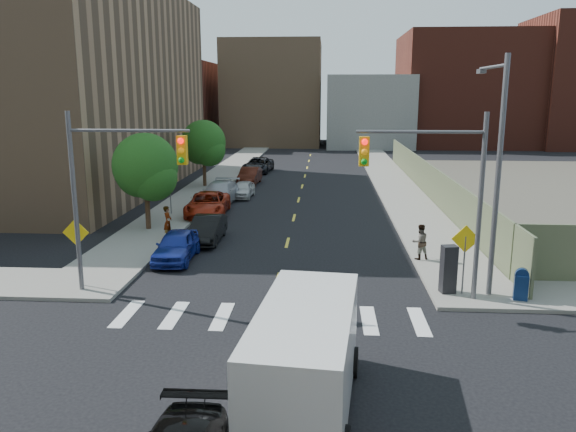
# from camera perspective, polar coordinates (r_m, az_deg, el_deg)

# --- Properties ---
(ground) EXTENTS (160.00, 160.00, 0.00)m
(ground) POSITION_cam_1_polar(r_m,az_deg,el_deg) (16.23, -3.58, -15.72)
(ground) COLOR black
(ground) RESTS_ON ground
(sidewalk_nw) EXTENTS (3.50, 73.00, 0.15)m
(sidewalk_nw) POSITION_cam_1_polar(r_m,az_deg,el_deg) (57.03, -5.97, 4.72)
(sidewalk_nw) COLOR gray
(sidewalk_nw) RESTS_ON ground
(sidewalk_ne) EXTENTS (3.50, 73.00, 0.15)m
(sidewalk_ne) POSITION_cam_1_polar(r_m,az_deg,el_deg) (56.50, 9.77, 4.53)
(sidewalk_ne) COLOR gray
(sidewalk_ne) RESTS_ON ground
(fence_north) EXTENTS (0.12, 44.00, 2.50)m
(fence_north) POSITION_cam_1_polar(r_m,az_deg,el_deg) (43.35, 14.03, 3.56)
(fence_north) COLOR #596043
(fence_north) RESTS_ON ground
(building_nw) EXTENTS (22.00, 30.00, 16.00)m
(building_nw) POSITION_cam_1_polar(r_m,az_deg,el_deg) (50.25, -25.13, 11.68)
(building_nw) COLOR #8C6B4C
(building_nw) RESTS_ON ground
(bg_bldg_west) EXTENTS (14.00, 18.00, 12.00)m
(bg_bldg_west) POSITION_cam_1_polar(r_m,az_deg,el_deg) (87.54, -12.24, 11.06)
(bg_bldg_west) COLOR #592319
(bg_bldg_west) RESTS_ON ground
(bg_bldg_midwest) EXTENTS (14.00, 16.00, 15.00)m
(bg_bldg_midwest) POSITION_cam_1_polar(r_m,az_deg,el_deg) (86.55, -1.43, 12.32)
(bg_bldg_midwest) COLOR #8C6B4C
(bg_bldg_midwest) RESTS_ON ground
(bg_bldg_center) EXTENTS (12.00, 16.00, 10.00)m
(bg_bldg_center) POSITION_cam_1_polar(r_m,az_deg,el_deg) (84.45, 8.12, 10.50)
(bg_bldg_center) COLOR gray
(bg_bldg_center) RESTS_ON ground
(bg_bldg_east) EXTENTS (18.00, 18.00, 16.00)m
(bg_bldg_east) POSITION_cam_1_polar(r_m,az_deg,el_deg) (88.49, 17.37, 12.10)
(bg_bldg_east) COLOR #592319
(bg_bldg_east) RESTS_ON ground
(signal_nw) EXTENTS (4.59, 0.30, 7.00)m
(signal_nw) POSITION_cam_1_polar(r_m,az_deg,el_deg) (21.91, -17.41, 3.66)
(signal_nw) COLOR #59595E
(signal_nw) RESTS_ON ground
(signal_ne) EXTENTS (4.59, 0.30, 7.00)m
(signal_ne) POSITION_cam_1_polar(r_m,az_deg,el_deg) (20.82, 15.06, 3.37)
(signal_ne) COLOR #59595E
(signal_ne) RESTS_ON ground
(streetlight_ne) EXTENTS (0.25, 3.70, 9.00)m
(streetlight_ne) POSITION_cam_1_polar(r_m,az_deg,el_deg) (22.13, 20.37, 5.34)
(streetlight_ne) COLOR #59595E
(streetlight_ne) RESTS_ON ground
(warn_sign_nw) EXTENTS (1.06, 0.06, 2.83)m
(warn_sign_nw) POSITION_cam_1_polar(r_m,az_deg,el_deg) (23.55, -20.70, -2.29)
(warn_sign_nw) COLOR #59595E
(warn_sign_nw) RESTS_ON ground
(warn_sign_ne) EXTENTS (1.06, 0.06, 2.83)m
(warn_sign_ne) POSITION_cam_1_polar(r_m,az_deg,el_deg) (22.08, 17.54, -3.01)
(warn_sign_ne) COLOR #59595E
(warn_sign_ne) RESTS_ON ground
(warn_sign_midwest) EXTENTS (1.06, 0.06, 2.83)m
(warn_sign_midwest) POSITION_cam_1_polar(r_m,az_deg,el_deg) (35.99, -11.90, 3.11)
(warn_sign_midwest) COLOR #59595E
(warn_sign_midwest) RESTS_ON ground
(tree_west_near) EXTENTS (3.66, 3.64, 5.52)m
(tree_west_near) POSITION_cam_1_polar(r_m,az_deg,el_deg) (32.10, -14.26, 4.57)
(tree_west_near) COLOR #332114
(tree_west_near) RESTS_ON ground
(tree_west_far) EXTENTS (3.66, 3.64, 5.52)m
(tree_west_far) POSITION_cam_1_polar(r_m,az_deg,el_deg) (46.50, -8.56, 7.14)
(tree_west_far) COLOR #332114
(tree_west_far) RESTS_ON ground
(parked_car_blue) EXTENTS (1.70, 4.11, 1.39)m
(parked_car_blue) POSITION_cam_1_polar(r_m,az_deg,el_deg) (26.59, -11.26, -2.98)
(parked_car_blue) COLOR navy
(parked_car_blue) RESTS_ON ground
(parked_car_black) EXTENTS (1.43, 4.10, 1.35)m
(parked_car_black) POSITION_cam_1_polar(r_m,az_deg,el_deg) (29.64, -8.20, -1.32)
(parked_car_black) COLOR black
(parked_car_black) RESTS_ON ground
(parked_car_red) EXTENTS (2.80, 5.46, 1.48)m
(parked_car_red) POSITION_cam_1_polar(r_m,az_deg,el_deg) (35.91, -8.16, 1.20)
(parked_car_red) COLOR #A52610
(parked_car_red) RESTS_ON ground
(parked_car_silver) EXTENTS (2.47, 5.38, 1.52)m
(parked_car_silver) POSITION_cam_1_polar(r_m,az_deg,el_deg) (39.77, -6.98, 2.36)
(parked_car_silver) COLOR #A4A6AC
(parked_car_silver) RESTS_ON ground
(parked_car_white) EXTENTS (1.63, 3.69, 1.24)m
(parked_car_white) POSITION_cam_1_polar(r_m,az_deg,el_deg) (41.93, -4.61, 2.73)
(parked_car_white) COLOR silver
(parked_car_white) RESTS_ON ground
(parked_car_maroon) EXTENTS (1.70, 4.39, 1.42)m
(parked_car_maroon) POSITION_cam_1_polar(r_m,az_deg,el_deg) (48.07, -3.91, 4.09)
(parked_car_maroon) COLOR #3A140B
(parked_car_maroon) RESTS_ON ground
(parked_car_grey) EXTENTS (2.85, 5.43, 1.46)m
(parked_car_grey) POSITION_cam_1_polar(r_m,az_deg,el_deg) (55.21, -3.05, 5.20)
(parked_car_grey) COLOR black
(parked_car_grey) RESTS_ON ground
(cargo_van) EXTENTS (2.87, 5.97, 2.65)m
(cargo_van) POSITION_cam_1_polar(r_m,az_deg,el_deg) (14.17, 1.83, -13.78)
(cargo_van) COLOR silver
(cargo_van) RESTS_ON ground
(mailbox) EXTENTS (0.56, 0.48, 1.20)m
(mailbox) POSITION_cam_1_polar(r_m,az_deg,el_deg) (22.54, 22.60, -6.44)
(mailbox) COLOR #0D234E
(mailbox) RESTS_ON sidewalk_ne
(payphone) EXTENTS (0.62, 0.54, 1.85)m
(payphone) POSITION_cam_1_polar(r_m,az_deg,el_deg) (22.31, 15.99, -5.22)
(payphone) COLOR black
(payphone) RESTS_ON sidewalk_ne
(pedestrian_west) EXTENTS (0.41, 0.63, 1.71)m
(pedestrian_west) POSITION_cam_1_polar(r_m,az_deg,el_deg) (30.11, -12.11, -0.61)
(pedestrian_west) COLOR gray
(pedestrian_west) RESTS_ON sidewalk_nw
(pedestrian_east) EXTENTS (0.95, 0.84, 1.64)m
(pedestrian_east) POSITION_cam_1_polar(r_m,az_deg,el_deg) (26.41, 13.26, -2.57)
(pedestrian_east) COLOR gray
(pedestrian_east) RESTS_ON sidewalk_ne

